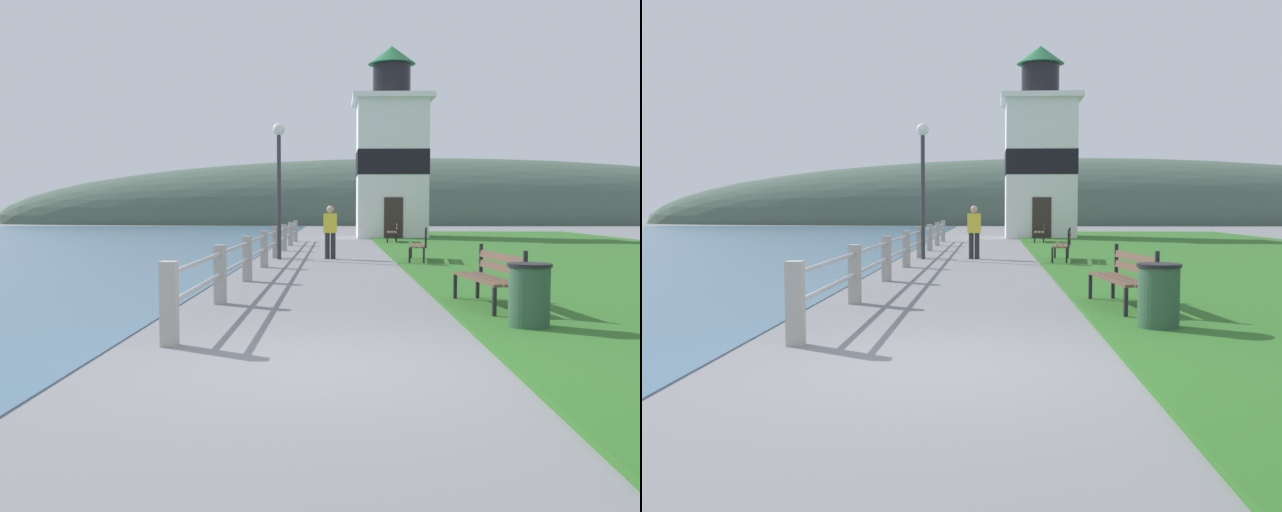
% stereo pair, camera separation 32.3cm
% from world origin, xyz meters
% --- Properties ---
extents(ground_plane, '(160.00, 160.00, 0.00)m').
position_xyz_m(ground_plane, '(0.00, 0.00, 0.00)').
color(ground_plane, slate).
extents(grass_verge, '(12.00, 43.95, 0.06)m').
position_xyz_m(grass_verge, '(7.78, 14.65, 0.03)').
color(grass_verge, '#2D6623').
rests_on(grass_verge, ground_plane).
extents(seawall_railing, '(0.18, 24.08, 0.93)m').
position_xyz_m(seawall_railing, '(-1.68, 12.95, 0.54)').
color(seawall_railing, '#A8A399').
rests_on(seawall_railing, ground_plane).
extents(park_bench_near, '(0.69, 1.97, 0.94)m').
position_xyz_m(park_bench_near, '(2.44, 3.81, 0.54)').
color(park_bench_near, brown).
rests_on(park_bench_near, ground_plane).
extents(park_bench_midway, '(0.70, 1.95, 0.94)m').
position_xyz_m(park_bench_midway, '(2.46, 12.92, 0.54)').
color(park_bench_midway, brown).
rests_on(park_bench_midway, ground_plane).
extents(park_bench_far, '(0.58, 1.79, 0.94)m').
position_xyz_m(park_bench_far, '(2.57, 23.44, 0.54)').
color(park_bench_far, brown).
rests_on(park_bench_far, ground_plane).
extents(lighthouse, '(3.90, 3.90, 9.46)m').
position_xyz_m(lighthouse, '(2.86, 29.08, 4.02)').
color(lighthouse, white).
rests_on(lighthouse, ground_plane).
extents(person_strolling, '(0.40, 0.23, 1.57)m').
position_xyz_m(person_strolling, '(-0.04, 14.25, 0.85)').
color(person_strolling, '#28282D').
rests_on(person_strolling, ground_plane).
extents(trash_bin, '(0.54, 0.54, 0.84)m').
position_xyz_m(trash_bin, '(2.52, 2.01, 0.42)').
color(trash_bin, '#2D5138').
rests_on(trash_bin, ground_plane).
extents(lamp_post, '(0.36, 0.36, 3.96)m').
position_xyz_m(lamp_post, '(-1.53, 14.10, 2.74)').
color(lamp_post, '#333338').
rests_on(lamp_post, ground_plane).
extents(distant_hillside, '(80.00, 16.00, 12.00)m').
position_xyz_m(distant_hillside, '(8.00, 59.30, 0.00)').
color(distant_hillside, '#475B4C').
rests_on(distant_hillside, ground_plane).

